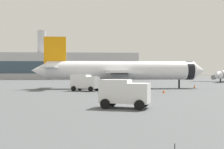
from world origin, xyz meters
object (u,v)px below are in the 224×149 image
(service_truck, at_px, (85,82))
(safety_cone_near, at_px, (77,86))
(safety_cone_mid, at_px, (194,86))
(safety_cone_far, at_px, (164,91))
(cargo_van, at_px, (124,92))
(airplane_at_gate, at_px, (121,71))

(service_truck, relative_size, safety_cone_near, 6.91)
(safety_cone_mid, relative_size, safety_cone_far, 1.29)
(cargo_van, bearing_deg, service_truck, 101.40)
(cargo_van, distance_m, safety_cone_mid, 36.42)
(safety_cone_near, xyz_separation_m, safety_cone_far, (14.93, -14.51, -0.08))
(safety_cone_mid, xyz_separation_m, safety_cone_far, (-10.12, -13.54, -0.09))
(service_truck, height_order, safety_cone_near, service_truck)
(safety_cone_near, distance_m, safety_cone_mid, 25.07)
(safety_cone_far, bearing_deg, cargo_van, -114.72)
(service_truck, height_order, safety_cone_mid, service_truck)
(airplane_at_gate, relative_size, safety_cone_near, 46.63)
(cargo_van, xyz_separation_m, safety_cone_far, (8.24, 17.89, -1.16))
(airplane_at_gate, xyz_separation_m, safety_cone_mid, (16.01, 1.53, -3.28))
(safety_cone_near, xyz_separation_m, safety_cone_mid, (25.05, -0.97, 0.00))
(service_truck, height_order, cargo_van, service_truck)
(airplane_at_gate, bearing_deg, safety_cone_far, -63.89)
(service_truck, xyz_separation_m, safety_cone_near, (-2.05, 9.34, -1.23))
(cargo_van, relative_size, safety_cone_far, 8.09)
(service_truck, distance_m, cargo_van, 23.53)
(airplane_at_gate, xyz_separation_m, safety_cone_far, (5.89, -12.01, -3.36))
(service_truck, bearing_deg, safety_cone_near, 102.35)
(airplane_at_gate, bearing_deg, safety_cone_near, 164.53)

